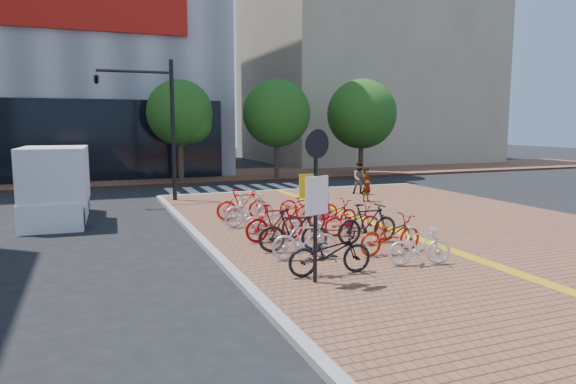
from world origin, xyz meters
name	(u,v)px	position (x,y,z in m)	size (l,w,h in m)	color
ground	(354,248)	(0.00, 0.00, 0.00)	(120.00, 120.00, 0.00)	black
tactile_strip	(551,285)	(2.00, -5.00, 0.16)	(0.40, 34.00, 0.01)	orange
kerb_west	(288,329)	(-4.00, -5.00, 0.08)	(0.25, 34.00, 0.15)	gray
kerb_north	(295,190)	(3.00, 12.00, 0.08)	(14.00, 0.25, 0.15)	gray
far_sidewalk	(203,176)	(0.00, 21.00, 0.07)	(70.00, 8.00, 0.15)	brown
building_beige	(361,67)	(18.00, 32.00, 9.00)	(20.00, 18.00, 18.00)	gray
crosswalk	(239,189)	(0.50, 14.00, 0.01)	(7.50, 4.00, 0.01)	silver
street_trees	(293,115)	(5.04, 17.45, 4.10)	(16.20, 4.60, 6.35)	#38281E
bike_0	(330,252)	(-2.05, -2.59, 0.67)	(0.69, 1.99, 1.05)	black
bike_1	(305,240)	(-2.07, -1.19, 0.66)	(0.48, 1.69, 1.02)	silver
bike_2	(293,231)	(-2.04, -0.34, 0.72)	(0.53, 1.89, 1.13)	black
bike_3	(275,222)	(-2.06, 1.04, 0.70)	(0.52, 1.84, 1.11)	#9F0B0B
bike_4	(269,220)	(-1.86, 2.13, 0.58)	(0.57, 1.62, 0.85)	silver
bike_5	(250,209)	(-2.10, 3.41, 0.72)	(0.53, 1.88, 1.13)	silver
bike_6	(243,205)	(-2.03, 4.52, 0.71)	(0.53, 1.86, 1.12)	red
bike_7	(420,246)	(0.34, -2.66, 0.63)	(0.45, 1.60, 0.96)	white
bike_8	(390,234)	(0.28, -1.44, 0.66)	(0.68, 1.95, 1.03)	#B0200C
bike_9	(368,223)	(0.30, -0.22, 0.73)	(0.55, 1.94, 1.17)	black
bike_10	(352,220)	(0.40, 0.90, 0.62)	(0.62, 1.78, 0.93)	#B70D11
bike_11	(333,214)	(0.28, 1.98, 0.63)	(0.64, 1.84, 0.97)	#A20B1A
bike_12	(317,208)	(0.33, 3.33, 0.62)	(0.45, 1.58, 0.95)	red
bike_13	(305,203)	(0.34, 4.41, 0.65)	(0.67, 1.91, 1.00)	#B40C14
pedestrian_a	(367,184)	(4.30, 6.78, 0.91)	(0.55, 0.36, 1.52)	gray
pedestrian_b	(360,178)	(5.24, 9.07, 0.93)	(0.75, 0.59, 1.55)	#4D5361
utility_box	(320,202)	(0.74, 3.94, 0.72)	(0.52, 0.38, 1.14)	#BABABF
yellow_sign	(306,191)	(-0.57, 2.21, 1.40)	(0.49, 0.13, 1.81)	#B7B7BC
notice_sign	(316,187)	(-2.59, -3.03, 2.23)	(0.60, 0.23, 3.30)	black
traffic_light_pole	(139,104)	(-4.93, 10.37, 4.42)	(3.32, 1.28, 6.18)	black
box_truck	(56,186)	(-8.21, 7.50, 1.30)	(2.27, 4.85, 2.75)	white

